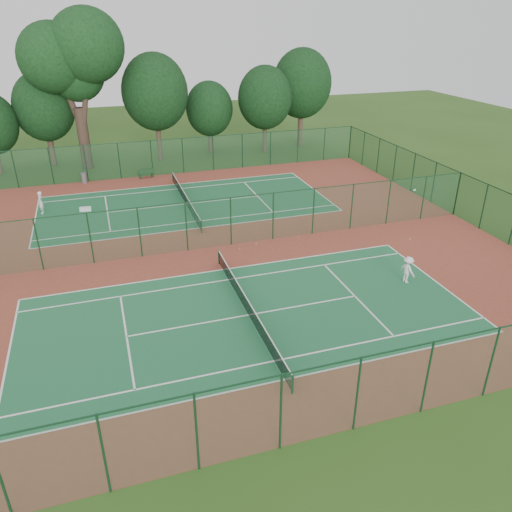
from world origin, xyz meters
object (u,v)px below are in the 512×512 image
at_px(player_near, 408,270).
at_px(kit_bag, 85,209).
at_px(trash_bin, 84,178).
at_px(bench, 146,173).
at_px(big_tree, 73,57).
at_px(player_far, 41,202).

relative_size(player_near, kit_bag, 1.85).
bearing_deg(trash_bin, bench, -2.33).
distance_m(player_near, trash_bin, 31.75).
distance_m(trash_bin, big_tree, 11.52).
relative_size(player_far, big_tree, 0.12).
xyz_separation_m(trash_bin, big_tree, (0.53, 5.23, 10.25)).
height_order(player_near, trash_bin, player_near).
relative_size(player_far, trash_bin, 1.78).
distance_m(player_far, kit_bag, 3.44).
bearing_deg(kit_bag, player_far, 177.46).
bearing_deg(kit_bag, trash_bin, 96.78).
height_order(bench, kit_bag, bench).
distance_m(trash_bin, bench, 5.77).
distance_m(trash_bin, kit_bag, 7.73).
bearing_deg(trash_bin, big_tree, 84.18).
height_order(bench, big_tree, big_tree).
distance_m(player_far, big_tree, 16.30).
bearing_deg(kit_bag, bench, 59.34).
distance_m(kit_bag, big_tree, 16.75).
xyz_separation_m(player_far, big_tree, (3.89, 12.39, 9.84)).
height_order(player_near, big_tree, big_tree).
bearing_deg(kit_bag, player_near, -38.06).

